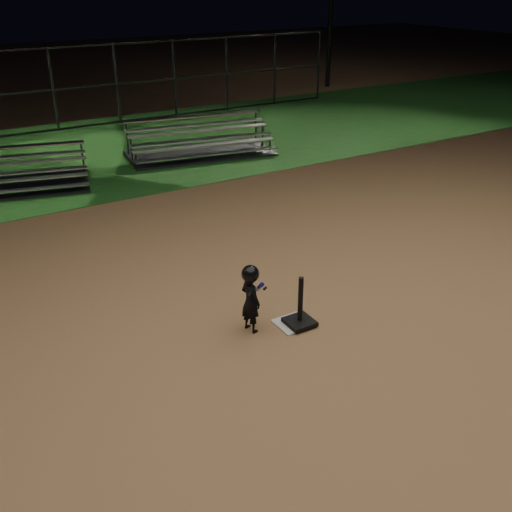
{
  "coord_description": "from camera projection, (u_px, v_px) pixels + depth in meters",
  "views": [
    {
      "loc": [
        -4.0,
        -5.67,
        4.45
      ],
      "look_at": [
        0.0,
        1.0,
        0.65
      ],
      "focal_mm": 40.78,
      "sensor_mm": 36.0,
      "label": 1
    }
  ],
  "objects": [
    {
      "name": "ground",
      "position": [
        293.0,
        324.0,
        8.17
      ],
      "size": [
        80.0,
        80.0,
        0.0
      ],
      "primitive_type": "plane",
      "color": "#966C44",
      "rests_on": "ground"
    },
    {
      "name": "grass_strip",
      "position": [
        87.0,
        153.0,
        15.87
      ],
      "size": [
        60.0,
        8.0,
        0.01
      ],
      "primitive_type": "cube",
      "color": "#1B4F19",
      "rests_on": "ground"
    },
    {
      "name": "home_plate",
      "position": [
        293.0,
        323.0,
        8.16
      ],
      "size": [
        0.45,
        0.45,
        0.02
      ],
      "primitive_type": "cube",
      "color": "beige",
      "rests_on": "ground"
    },
    {
      "name": "batting_tee",
      "position": [
        300.0,
        316.0,
        8.08
      ],
      "size": [
        0.38,
        0.38,
        0.73
      ],
      "color": "black",
      "rests_on": "home_plate"
    },
    {
      "name": "child_batter",
      "position": [
        251.0,
        297.0,
        7.81
      ],
      "size": [
        0.4,
        0.6,
        0.99
      ],
      "rotation": [
        0.0,
        0.0,
        1.79
      ],
      "color": "black",
      "rests_on": "ground"
    },
    {
      "name": "bleacher_left",
      "position": [
        9.0,
        182.0,
        13.17
      ],
      "size": [
        3.81,
        2.5,
        0.86
      ],
      "rotation": [
        0.0,
        0.0,
        -0.24
      ],
      "color": "#B9B9BE",
      "rests_on": "ground"
    },
    {
      "name": "bleacher_right",
      "position": [
        200.0,
        148.0,
        15.7
      ],
      "size": [
        4.08,
        2.46,
        0.94
      ],
      "rotation": [
        0.0,
        0.0,
        -0.16
      ],
      "color": "silver",
      "rests_on": "ground"
    },
    {
      "name": "backstop_fence",
      "position": [
        53.0,
        90.0,
        17.64
      ],
      "size": [
        20.08,
        0.08,
        2.5
      ],
      "color": "#38383D",
      "rests_on": "ground"
    }
  ]
}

